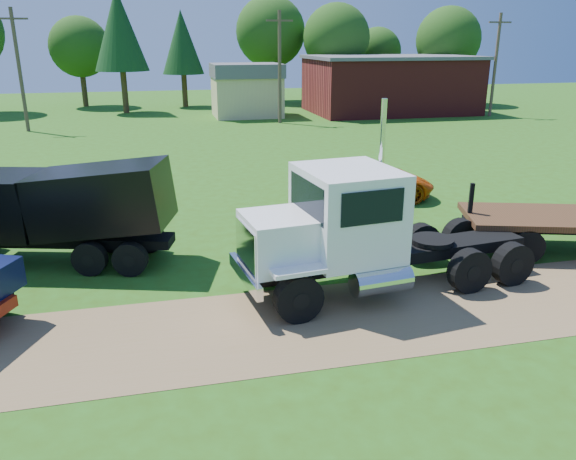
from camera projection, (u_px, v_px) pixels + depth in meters
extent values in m
plane|color=#2C5211|center=(347.00, 319.00, 14.31)|extent=(140.00, 140.00, 0.00)
cube|color=olive|center=(347.00, 319.00, 14.30)|extent=(120.00, 4.20, 0.01)
cube|color=black|center=(391.00, 255.00, 16.06)|extent=(8.61, 2.09, 0.34)
cylinder|color=black|center=(298.00, 298.00, 14.00)|extent=(1.29, 0.54, 1.25)
cylinder|color=black|center=(298.00, 298.00, 14.00)|extent=(0.49, 0.47, 0.44)
cylinder|color=black|center=(268.00, 264.00, 16.17)|extent=(1.29, 0.54, 1.25)
cylinder|color=black|center=(268.00, 264.00, 16.17)|extent=(0.49, 0.47, 0.44)
cylinder|color=black|center=(469.00, 271.00, 15.67)|extent=(1.29, 0.54, 1.25)
cylinder|color=black|center=(469.00, 271.00, 15.67)|extent=(0.49, 0.47, 0.44)
cylinder|color=black|center=(421.00, 243.00, 17.83)|extent=(1.29, 0.54, 1.25)
cylinder|color=black|center=(421.00, 243.00, 17.83)|extent=(0.49, 0.47, 0.44)
cylinder|color=black|center=(512.00, 264.00, 16.15)|extent=(1.29, 0.54, 1.25)
cylinder|color=black|center=(512.00, 264.00, 16.15)|extent=(0.49, 0.47, 0.44)
cylinder|color=black|center=(460.00, 237.00, 18.32)|extent=(1.29, 0.54, 1.25)
cylinder|color=black|center=(460.00, 237.00, 18.32)|extent=(0.49, 0.47, 0.44)
cube|color=white|center=(284.00, 240.00, 14.73)|extent=(2.27, 2.17, 1.37)
cube|color=silver|center=(246.00, 246.00, 14.42)|extent=(0.29, 1.71, 1.14)
cube|color=silver|center=(245.00, 275.00, 14.66)|extent=(0.48, 2.62, 0.34)
cube|color=white|center=(347.00, 212.00, 15.14)|extent=(2.70, 3.00, 2.39)
cube|color=black|center=(307.00, 198.00, 14.60)|extent=(0.33, 2.27, 0.97)
cube|color=black|center=(373.00, 207.00, 13.75)|extent=(1.70, 0.25, 0.85)
cube|color=black|center=(327.00, 182.00, 16.20)|extent=(1.70, 0.25, 0.85)
cube|color=white|center=(299.00, 271.00, 13.76)|extent=(1.42, 0.67, 0.11)
cube|color=white|center=(268.00, 240.00, 15.93)|extent=(1.42, 0.67, 0.11)
cylinder|color=silver|center=(381.00, 281.00, 14.60)|extent=(1.67, 0.87, 0.68)
cylinder|color=silver|center=(380.00, 192.00, 16.03)|extent=(0.18, 0.18, 5.24)
cylinder|color=black|center=(432.00, 240.00, 16.43)|extent=(1.39, 1.39, 0.14)
cube|color=black|center=(53.00, 239.00, 17.74)|extent=(7.54, 2.92, 0.28)
cylinder|color=black|center=(90.00, 259.00, 16.83)|extent=(1.09, 0.60, 1.04)
cylinder|color=black|center=(90.00, 259.00, 16.83)|extent=(0.44, 0.43, 0.36)
cylinder|color=black|center=(112.00, 237.00, 18.70)|extent=(1.09, 0.60, 1.04)
cylinder|color=black|center=(112.00, 237.00, 18.70)|extent=(0.44, 0.43, 0.36)
cylinder|color=black|center=(130.00, 259.00, 16.78)|extent=(1.09, 0.60, 1.04)
cylinder|color=black|center=(130.00, 259.00, 16.78)|extent=(0.44, 0.43, 0.36)
cylinder|color=black|center=(148.00, 237.00, 18.66)|extent=(1.09, 0.60, 1.04)
cylinder|color=black|center=(148.00, 237.00, 18.66)|extent=(0.44, 0.43, 0.36)
cube|color=black|center=(10.00, 205.00, 17.42)|extent=(2.43, 2.69, 1.89)
cube|color=black|center=(102.00, 198.00, 17.24)|extent=(4.60, 3.29, 2.30)
imported|color=#D35409|center=(366.00, 182.00, 24.67)|extent=(6.03, 2.91, 1.65)
cylinder|color=black|center=(526.00, 246.00, 17.73)|extent=(1.16, 0.65, 1.11)
cylinder|color=black|center=(505.00, 223.00, 19.94)|extent=(1.16, 0.65, 1.11)
cube|color=black|center=(471.00, 200.00, 18.57)|extent=(0.17, 0.17, 1.11)
imported|color=#999999|center=(381.00, 189.00, 23.63)|extent=(0.75, 0.59, 1.53)
cube|color=maroon|center=(390.00, 86.00, 54.27)|extent=(15.00, 10.00, 5.00)
cube|color=#55565A|center=(391.00, 57.00, 53.42)|extent=(15.40, 10.40, 0.30)
cube|color=tan|center=(247.00, 96.00, 51.45)|extent=(6.00, 5.00, 3.60)
cube|color=#55565A|center=(246.00, 70.00, 50.71)|extent=(6.20, 5.40, 1.20)
cylinder|color=#4B372A|center=(20.00, 71.00, 42.06)|extent=(0.28, 0.28, 9.00)
cube|color=#4B372A|center=(12.00, 19.00, 40.87)|extent=(2.20, 0.14, 0.14)
cylinder|color=#4B372A|center=(280.00, 68.00, 46.41)|extent=(0.28, 0.28, 9.00)
cube|color=#4B372A|center=(279.00, 21.00, 45.22)|extent=(2.20, 0.14, 0.14)
cylinder|color=#4B372A|center=(495.00, 66.00, 50.76)|extent=(0.28, 0.28, 9.00)
cube|color=#4B372A|center=(500.00, 22.00, 49.57)|extent=(2.20, 0.14, 0.14)
cylinder|color=#372716|center=(84.00, 91.00, 59.27)|extent=(0.56, 0.56, 3.25)
sphere|color=#1C4210|center=(79.00, 47.00, 57.85)|extent=(6.13, 6.13, 6.13)
cylinder|color=#372716|center=(185.00, 90.00, 59.00)|extent=(0.56, 0.56, 3.40)
cone|color=#103711|center=(182.00, 42.00, 57.45)|extent=(4.27, 4.27, 6.31)
cylinder|color=#372716|center=(271.00, 83.00, 63.83)|extent=(0.56, 0.56, 4.07)
sphere|color=#1C4210|center=(270.00, 32.00, 62.05)|extent=(7.68, 7.68, 7.68)
cylinder|color=#372716|center=(335.00, 87.00, 60.90)|extent=(0.56, 0.56, 3.74)
sphere|color=#1C4210|center=(336.00, 38.00, 59.26)|extent=(7.04, 7.04, 7.04)
cylinder|color=#372716|center=(444.00, 87.00, 61.55)|extent=(0.56, 0.56, 3.63)
sphere|color=#1C4210|center=(448.00, 40.00, 59.96)|extent=(6.85, 6.85, 6.85)
cylinder|color=#372716|center=(125.00, 92.00, 53.87)|extent=(0.56, 0.56, 3.98)
cone|color=#103711|center=(119.00, 30.00, 52.05)|extent=(5.01, 5.01, 7.40)
cylinder|color=#372716|center=(375.00, 87.00, 66.09)|extent=(0.56, 0.56, 2.91)
sphere|color=#1C4210|center=(377.00, 52.00, 64.81)|extent=(5.50, 5.50, 5.50)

